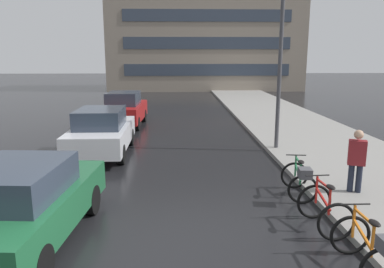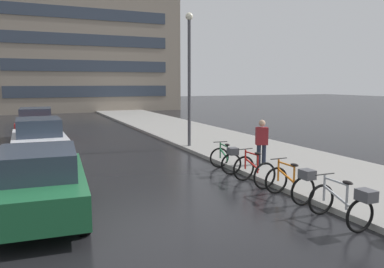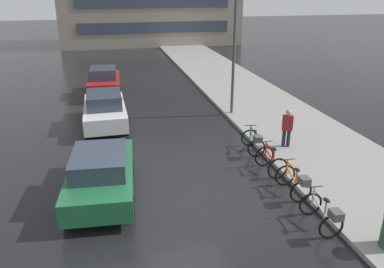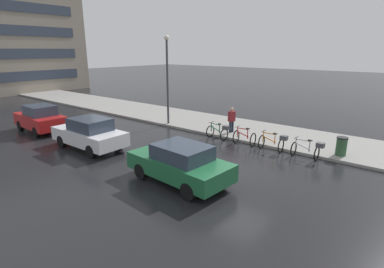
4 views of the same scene
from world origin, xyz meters
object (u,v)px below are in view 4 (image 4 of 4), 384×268
(bicycle_second, at_px, (274,142))
(car_white, at_px, (90,133))
(car_green, at_px, (180,163))
(bicycle_third, at_px, (244,138))
(pedestrian, at_px, (232,119))
(bicycle_nearest, at_px, (309,149))
(streetlamp, at_px, (167,74))
(car_red, at_px, (40,118))
(bicycle_farthest, at_px, (219,131))
(trash_bin, at_px, (341,148))

(bicycle_second, xyz_separation_m, car_white, (-5.61, 7.67, 0.32))
(car_green, distance_m, car_white, 6.37)
(bicycle_third, bearing_deg, car_white, 132.67)
(pedestrian, bearing_deg, car_green, -164.10)
(bicycle_nearest, distance_m, bicycle_second, 1.76)
(bicycle_third, distance_m, streetlamp, 6.98)
(car_green, relative_size, pedestrian, 2.59)
(car_white, bearing_deg, bicycle_second, -53.83)
(bicycle_second, height_order, streetlamp, streetlamp)
(streetlamp, bearing_deg, car_white, -177.97)
(bicycle_third, bearing_deg, car_red, 115.76)
(pedestrian, bearing_deg, bicycle_farthest, -179.57)
(car_green, height_order, car_white, car_white)
(streetlamp, bearing_deg, bicycle_third, -96.07)
(bicycle_second, xyz_separation_m, trash_bin, (1.02, -2.93, 0.03))
(bicycle_third, bearing_deg, car_green, -176.44)
(bicycle_third, height_order, trash_bin, trash_bin)
(bicycle_second, bearing_deg, trash_bin, -70.81)
(bicycle_nearest, distance_m, car_red, 15.84)
(car_green, xyz_separation_m, pedestrian, (7.12, 2.03, 0.16))
(car_white, relative_size, car_red, 1.08)
(bicycle_farthest, bearing_deg, bicycle_second, -89.53)
(car_red, bearing_deg, bicycle_farthest, -60.38)
(streetlamp, bearing_deg, car_green, -134.16)
(car_green, height_order, trash_bin, car_green)
(bicycle_farthest, distance_m, car_red, 11.25)
(car_white, relative_size, pedestrian, 2.56)
(bicycle_second, height_order, bicycle_farthest, bicycle_second)
(car_red, bearing_deg, car_green, -91.05)
(bicycle_second, distance_m, trash_bin, 3.10)
(car_green, relative_size, streetlamp, 0.74)
(bicycle_third, height_order, pedestrian, pedestrian)
(pedestrian, distance_m, streetlamp, 5.27)
(bicycle_nearest, xyz_separation_m, car_white, (-5.52, 9.43, 0.32))
(bicycle_third, distance_m, car_red, 12.70)
(bicycle_second, distance_m, car_green, 5.95)
(bicycle_third, xyz_separation_m, streetlamp, (0.66, 6.23, 3.07))
(trash_bin, bearing_deg, bicycle_third, 103.31)
(bicycle_farthest, bearing_deg, car_green, -160.72)
(car_white, bearing_deg, bicycle_nearest, -59.64)
(bicycle_second, relative_size, car_green, 0.32)
(bicycle_nearest, height_order, car_red, car_red)
(bicycle_nearest, relative_size, bicycle_farthest, 1.00)
(pedestrian, height_order, trash_bin, pedestrian)
(bicycle_second, distance_m, car_white, 9.50)
(streetlamp, bearing_deg, bicycle_nearest, -94.03)
(car_red, height_order, pedestrian, car_red)
(car_green, bearing_deg, bicycle_second, -12.65)
(bicycle_second, xyz_separation_m, car_red, (-5.58, 13.09, 0.34))
(streetlamp, bearing_deg, pedestrian, -80.93)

